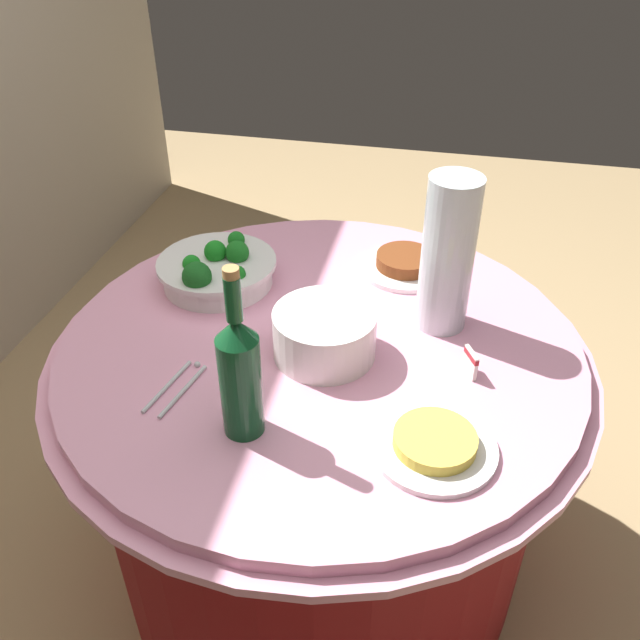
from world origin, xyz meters
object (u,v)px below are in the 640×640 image
broccoli_bowl (217,270)px  decorative_fruit_vase (447,264)px  label_placard_front (471,361)px  food_plate_stir_fry (405,264)px  wine_bottle (240,373)px  serving_tongs (177,386)px  plate_stack (324,334)px  food_plate_fried_egg (434,444)px

broccoli_bowl → decorative_fruit_vase: decorative_fruit_vase is taller
label_placard_front → food_plate_stir_fry: bearing=24.9°
broccoli_bowl → wine_bottle: size_ratio=0.83×
decorative_fruit_vase → serving_tongs: bearing=124.5°
serving_tongs → label_placard_front: size_ratio=3.05×
broccoli_bowl → wine_bottle: wine_bottle is taller
label_placard_front → plate_stack: bearing=89.8°
plate_stack → serving_tongs: 0.31m
plate_stack → food_plate_stir_fry: size_ratio=0.95×
broccoli_bowl → food_plate_stir_fry: size_ratio=1.27×
plate_stack → wine_bottle: 0.27m
food_plate_stir_fry → label_placard_front: size_ratio=4.00×
plate_stack → wine_bottle: (-0.24, 0.09, 0.08)m
serving_tongs → food_plate_fried_egg: food_plate_fried_egg is taller
plate_stack → serving_tongs: size_ratio=1.25×
food_plate_stir_fry → serving_tongs: bearing=144.6°
wine_bottle → food_plate_stir_fry: size_ratio=1.53×
plate_stack → food_plate_fried_egg: plate_stack is taller
food_plate_stir_fry → plate_stack: bearing=161.4°
wine_bottle → decorative_fruit_vase: bearing=-38.1°
serving_tongs → label_placard_front: bearing=-73.2°
plate_stack → serving_tongs: plate_stack is taller
broccoli_bowl → label_placard_front: size_ratio=5.09×
broccoli_bowl → label_placard_front: bearing=-109.2°
broccoli_bowl → plate_stack: bearing=-124.2°
decorative_fruit_vase → food_plate_fried_egg: size_ratio=1.55×
serving_tongs → food_plate_stir_fry: bearing=-35.4°
plate_stack → decorative_fruit_vase: decorative_fruit_vase is taller
plate_stack → food_plate_fried_egg: (-0.22, -0.24, -0.04)m
serving_tongs → label_placard_front: (0.17, -0.55, 0.03)m
decorative_fruit_vase → food_plate_stir_fry: (0.20, 0.10, -0.13)m
food_plate_stir_fry → food_plate_fried_egg: bearing=-168.5°
decorative_fruit_vase → food_plate_fried_egg: 0.41m
food_plate_fried_egg → broccoli_bowl: bearing=51.8°
label_placard_front → serving_tongs: bearing=106.8°
wine_bottle → food_plate_fried_egg: (0.02, -0.34, -0.11)m
food_plate_fried_egg → label_placard_front: bearing=-12.9°
decorative_fruit_vase → label_placard_front: decorative_fruit_vase is taller
wine_bottle → label_placard_front: size_ratio=6.11×
decorative_fruit_vase → label_placard_front: size_ratio=6.18×
wine_bottle → decorative_fruit_vase: (0.40, -0.32, 0.02)m
plate_stack → label_placard_front: plate_stack is taller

